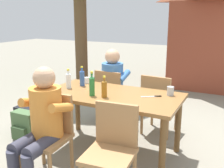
{
  "coord_description": "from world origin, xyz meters",
  "views": [
    {
      "loc": [
        1.35,
        -2.72,
        1.67
      ],
      "look_at": [
        0.0,
        0.0,
        0.87
      ],
      "focal_mm": 42.5,
      "sensor_mm": 36.0,
      "label": 1
    }
  ],
  "objects_px": {
    "chair_far_left": "(111,95)",
    "cup_steel": "(170,91)",
    "bottle_amber": "(104,88)",
    "brick_kiosk": "(213,30)",
    "person_in_white_shirt": "(115,82)",
    "cup_white": "(87,80)",
    "bottle_green": "(92,85)",
    "bottle_blue": "(82,77)",
    "backpack_by_far_side": "(24,126)",
    "table_knife": "(153,96)",
    "dining_table": "(112,101)",
    "chair_near_left": "(49,131)",
    "chair_near_right": "(112,146)",
    "chair_far_right": "(158,101)",
    "bottle_clear": "(68,80)",
    "backpack_by_near_side": "(27,120)",
    "person_in_plaid_shirt": "(42,120)"
  },
  "relations": [
    {
      "from": "cup_steel",
      "to": "chair_near_right",
      "type": "bearing_deg",
      "value": -106.08
    },
    {
      "from": "chair_far_left",
      "to": "cup_steel",
      "type": "height_order",
      "value": "chair_far_left"
    },
    {
      "from": "bottle_clear",
      "to": "chair_near_left",
      "type": "bearing_deg",
      "value": -71.22
    },
    {
      "from": "person_in_white_shirt",
      "to": "bottle_green",
      "type": "bearing_deg",
      "value": -79.15
    },
    {
      "from": "chair_near_left",
      "to": "person_in_white_shirt",
      "type": "bearing_deg",
      "value": 89.85
    },
    {
      "from": "chair_near_left",
      "to": "backpack_by_far_side",
      "type": "distance_m",
      "value": 1.0
    },
    {
      "from": "backpack_by_near_side",
      "to": "brick_kiosk",
      "type": "relative_size",
      "value": 0.15
    },
    {
      "from": "chair_far_left",
      "to": "bottle_clear",
      "type": "relative_size",
      "value": 3.46
    },
    {
      "from": "bottle_blue",
      "to": "bottle_amber",
      "type": "height_order",
      "value": "bottle_blue"
    },
    {
      "from": "person_in_white_shirt",
      "to": "backpack_by_near_side",
      "type": "height_order",
      "value": "person_in_white_shirt"
    },
    {
      "from": "person_in_plaid_shirt",
      "to": "bottle_blue",
      "type": "height_order",
      "value": "person_in_plaid_shirt"
    },
    {
      "from": "cup_white",
      "to": "bottle_green",
      "type": "bearing_deg",
      "value": -52.27
    },
    {
      "from": "chair_far_left",
      "to": "bottle_green",
      "type": "height_order",
      "value": "bottle_green"
    },
    {
      "from": "backpack_by_far_side",
      "to": "cup_steel",
      "type": "bearing_deg",
      "value": 15.15
    },
    {
      "from": "chair_near_left",
      "to": "brick_kiosk",
      "type": "distance_m",
      "value": 4.78
    },
    {
      "from": "dining_table",
      "to": "bottle_blue",
      "type": "distance_m",
      "value": 0.58
    },
    {
      "from": "chair_far_right",
      "to": "brick_kiosk",
      "type": "xyz_separation_m",
      "value": [
        0.32,
        3.15,
        0.83
      ]
    },
    {
      "from": "cup_white",
      "to": "backpack_by_near_side",
      "type": "bearing_deg",
      "value": -156.23
    },
    {
      "from": "chair_near_left",
      "to": "cup_steel",
      "type": "height_order",
      "value": "chair_near_left"
    },
    {
      "from": "bottle_blue",
      "to": "table_knife",
      "type": "xyz_separation_m",
      "value": [
        0.99,
        -0.06,
        -0.11
      ]
    },
    {
      "from": "chair_far_left",
      "to": "cup_steel",
      "type": "xyz_separation_m",
      "value": [
        1.01,
        -0.48,
        0.31
      ]
    },
    {
      "from": "bottle_amber",
      "to": "bottle_green",
      "type": "xyz_separation_m",
      "value": [
        -0.16,
        -0.01,
        0.02
      ]
    },
    {
      "from": "brick_kiosk",
      "to": "bottle_blue",
      "type": "bearing_deg",
      "value": -107.85
    },
    {
      "from": "bottle_blue",
      "to": "person_in_white_shirt",
      "type": "bearing_deg",
      "value": 77.39
    },
    {
      "from": "chair_far_left",
      "to": "cup_steel",
      "type": "relative_size",
      "value": 8.32
    },
    {
      "from": "chair_far_right",
      "to": "dining_table",
      "type": "bearing_deg",
      "value": -116.47
    },
    {
      "from": "chair_far_right",
      "to": "table_knife",
      "type": "height_order",
      "value": "chair_far_right"
    },
    {
      "from": "chair_far_right",
      "to": "bottle_blue",
      "type": "xyz_separation_m",
      "value": [
        -0.88,
        -0.57,
        0.38
      ]
    },
    {
      "from": "dining_table",
      "to": "backpack_by_near_side",
      "type": "xyz_separation_m",
      "value": [
        -1.35,
        -0.06,
        -0.47
      ]
    },
    {
      "from": "bottle_amber",
      "to": "brick_kiosk",
      "type": "height_order",
      "value": "brick_kiosk"
    },
    {
      "from": "person_in_white_shirt",
      "to": "cup_white",
      "type": "xyz_separation_m",
      "value": [
        -0.17,
        -0.54,
        0.14
      ]
    },
    {
      "from": "bottle_amber",
      "to": "table_knife",
      "type": "bearing_deg",
      "value": 27.87
    },
    {
      "from": "chair_far_right",
      "to": "bottle_amber",
      "type": "distance_m",
      "value": 1.03
    },
    {
      "from": "bottle_blue",
      "to": "backpack_by_near_side",
      "type": "relative_size",
      "value": 0.69
    },
    {
      "from": "dining_table",
      "to": "bottle_green",
      "type": "height_order",
      "value": "bottle_green"
    },
    {
      "from": "dining_table",
      "to": "chair_near_left",
      "type": "height_order",
      "value": "chair_near_left"
    },
    {
      "from": "bottle_amber",
      "to": "backpack_by_far_side",
      "type": "relative_size",
      "value": 0.63
    },
    {
      "from": "brick_kiosk",
      "to": "chair_near_right",
      "type": "bearing_deg",
      "value": -93.95
    },
    {
      "from": "bottle_green",
      "to": "dining_table",
      "type": "bearing_deg",
      "value": 44.21
    },
    {
      "from": "bottle_blue",
      "to": "bottle_green",
      "type": "distance_m",
      "value": 0.47
    },
    {
      "from": "chair_near_left",
      "to": "brick_kiosk",
      "type": "relative_size",
      "value": 0.35
    },
    {
      "from": "bottle_amber",
      "to": "bottle_green",
      "type": "bearing_deg",
      "value": -176.55
    },
    {
      "from": "chair_near_right",
      "to": "brick_kiosk",
      "type": "height_order",
      "value": "brick_kiosk"
    },
    {
      "from": "bottle_green",
      "to": "cup_white",
      "type": "xyz_separation_m",
      "value": [
        -0.36,
        0.47,
        -0.08
      ]
    },
    {
      "from": "bottle_green",
      "to": "backpack_by_far_side",
      "type": "xyz_separation_m",
      "value": [
        -1.03,
        -0.08,
        -0.68
      ]
    },
    {
      "from": "chair_far_right",
      "to": "backpack_by_far_side",
      "type": "distance_m",
      "value": 1.87
    },
    {
      "from": "person_in_white_shirt",
      "to": "chair_near_left",
      "type": "bearing_deg",
      "value": -90.15
    },
    {
      "from": "dining_table",
      "to": "chair_near_right",
      "type": "height_order",
      "value": "chair_near_right"
    },
    {
      "from": "dining_table",
      "to": "cup_white",
      "type": "relative_size",
      "value": 19.85
    },
    {
      "from": "chair_far_left",
      "to": "bottle_green",
      "type": "xyz_separation_m",
      "value": [
        0.2,
        -0.89,
        0.39
      ]
    }
  ]
}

